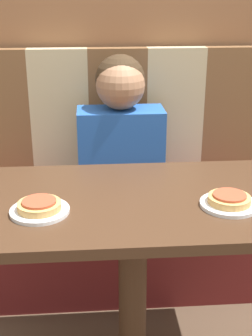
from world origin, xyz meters
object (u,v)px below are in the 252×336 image
person (121,127)px  plate_right (229,204)px  pizza_right (229,199)px  plate_left (40,211)px  pizza_left (39,205)px

person → plate_right: bearing=-67.1°
plate_right → pizza_right: (0.00, 0.00, 0.02)m
person → plate_left: size_ratio=3.64×
pizza_left → pizza_right: same height
person → plate_left: 0.76m
plate_right → person: bearing=112.9°
plate_left → pizza_left: (0.00, 0.00, 0.02)m
plate_right → pizza_right: size_ratio=1.36×
plate_left → plate_right: 0.59m
plate_left → pizza_right: (0.59, 0.00, 0.02)m
person → pizza_left: person is taller
plate_left → plate_right: (0.59, 0.00, 0.00)m
plate_right → pizza_right: 0.02m
pizza_left → pizza_right: size_ratio=1.00×
plate_left → pizza_right: 0.59m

